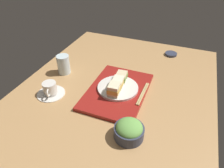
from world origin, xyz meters
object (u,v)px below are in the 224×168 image
object	(u,v)px
coffee_cup	(50,90)
drinking_glass	(64,64)
salad_bowl	(129,130)
sandwich_middle	(118,83)
small_sauce_dish	(171,54)
sandwich_near	(114,89)
chopsticks_pair	(143,94)
sandwich_far	(121,77)
sandwich_plate	(118,88)

from	to	relation	value
coffee_cup	drinking_glass	distance (cm)	20.61
salad_bowl	sandwich_middle	bearing A→B (deg)	28.88
drinking_glass	small_sauce_dish	distance (cm)	71.19
coffee_cup	small_sauce_dish	size ratio (longest dim) A/B	1.81
sandwich_near	drinking_glass	distance (cm)	37.52
salad_bowl	chopsticks_pair	world-z (taller)	salad_bowl
salad_bowl	drinking_glass	bearing A→B (deg)	57.67
chopsticks_pair	small_sauce_dish	xyz separation A→B (cm)	(49.99, -6.42, -1.45)
chopsticks_pair	coffee_cup	world-z (taller)	coffee_cup
coffee_cup	small_sauce_dish	distance (cm)	82.41
sandwich_far	coffee_cup	bearing A→B (deg)	123.46
sandwich_middle	drinking_glass	size ratio (longest dim) A/B	0.64
small_sauce_dish	chopsticks_pair	bearing A→B (deg)	172.68
coffee_cup	small_sauce_dish	xyz separation A→B (cm)	(64.89, -50.77, -2.00)
sandwich_near	coffee_cup	size ratio (longest dim) A/B	0.52
sandwich_near	coffee_cup	xyz separation A→B (cm)	(-8.45, 31.45, -3.20)
salad_bowl	chopsticks_pair	xyz separation A→B (cm)	(26.45, 1.22, -1.56)
sandwich_near	sandwich_far	distance (cm)	12.04
sandwich_far	drinking_glass	xyz separation A→B (cm)	(-0.50, 35.24, 0.11)
sandwich_near	chopsticks_pair	size ratio (longest dim) A/B	0.40
salad_bowl	drinking_glass	distance (cm)	58.99
salad_bowl	coffee_cup	bearing A→B (deg)	75.77
sandwich_middle	small_sauce_dish	xyz separation A→B (cm)	(50.43, -19.55, -4.92)
chopsticks_pair	coffee_cup	bearing A→B (deg)	108.57
sandwich_near	chopsticks_pair	world-z (taller)	sandwich_near
sandwich_far	salad_bowl	distance (cm)	35.23
sandwich_near	small_sauce_dish	distance (cm)	59.88
chopsticks_pair	coffee_cup	size ratio (longest dim) A/B	1.29
sandwich_far	salad_bowl	xyz separation A→B (cm)	(-32.03, -14.58, -1.64)
sandwich_near	salad_bowl	size ratio (longest dim) A/B	0.60
sandwich_plate	sandwich_middle	size ratio (longest dim) A/B	2.96
sandwich_far	sandwich_plate	bearing A→B (deg)	-177.77
sandwich_near	sandwich_far	bearing A→B (deg)	2.23
salad_bowl	small_sauce_dish	xyz separation A→B (cm)	(76.44, -5.20, -3.01)
sandwich_near	sandwich_far	world-z (taller)	sandwich_near
coffee_cup	drinking_glass	size ratio (longest dim) A/B	1.28
sandwich_plate	small_sauce_dish	distance (cm)	54.11
sandwich_far	chopsticks_pair	bearing A→B (deg)	-112.64
salad_bowl	sandwich_near	bearing A→B (deg)	35.21
salad_bowl	coffee_cup	distance (cm)	47.02
sandwich_near	drinking_glass	world-z (taller)	drinking_glass
chopsticks_pair	sandwich_middle	bearing A→B (deg)	91.89
sandwich_far	coffee_cup	xyz separation A→B (cm)	(-20.47, 30.98, -2.66)
drinking_glass	sandwich_middle	bearing A→B (deg)	-98.83
salad_bowl	sandwich_far	bearing A→B (deg)	24.48
sandwich_middle	sandwich_near	bearing A→B (deg)	-177.77
chopsticks_pair	small_sauce_dish	bearing A→B (deg)	-7.32
sandwich_near	small_sauce_dish	world-z (taller)	sandwich_near
salad_bowl	chopsticks_pair	bearing A→B (deg)	2.64
salad_bowl	coffee_cup	world-z (taller)	salad_bowl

